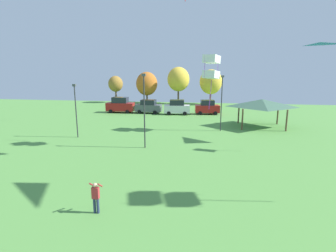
{
  "coord_description": "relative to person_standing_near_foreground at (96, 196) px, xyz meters",
  "views": [
    {
      "loc": [
        2.37,
        0.2,
        7.15
      ],
      "look_at": [
        0.24,
        14.04,
        4.19
      ],
      "focal_mm": 28.0,
      "sensor_mm": 36.0,
      "label": 1
    }
  ],
  "objects": [
    {
      "name": "parked_car_third_from_left",
      "position": [
        0.41,
        31.21,
        0.25
      ],
      "size": [
        4.36,
        2.26,
        2.45
      ],
      "rotation": [
        0.0,
        0.0,
        0.1
      ],
      "color": "silver",
      "rests_on": "ground"
    },
    {
      "name": "treeline_tree_3",
      "position": [
        5.93,
        45.59,
        3.87
      ],
      "size": [
        4.75,
        4.75,
        7.44
      ],
      "color": "brown",
      "rests_on": "ground"
    },
    {
      "name": "kite_flying_10",
      "position": [
        15.24,
        14.74,
        7.73
      ],
      "size": [
        3.41,
        3.11,
        0.14
      ],
      "color": "blue"
    },
    {
      "name": "light_post_2",
      "position": [
        -0.3,
        11.72,
        2.91
      ],
      "size": [
        0.36,
        0.2,
        6.9
      ],
      "color": "#2D2D33",
      "rests_on": "ground"
    },
    {
      "name": "treeline_tree_1",
      "position": [
        -8.21,
        46.21,
        3.34
      ],
      "size": [
        4.75,
        4.75,
        6.91
      ],
      "color": "brown",
      "rests_on": "ground"
    },
    {
      "name": "treeline_tree_0",
      "position": [
        -15.34,
        45.8,
        3.26
      ],
      "size": [
        3.25,
        3.25,
        6.02
      ],
      "color": "brown",
      "rests_on": "ground"
    },
    {
      "name": "person_standing_near_foreground",
      "position": [
        0.0,
        0.0,
        0.0
      ],
      "size": [
        0.52,
        0.49,
        1.69
      ],
      "rotation": [
        0.0,
        0.0,
        0.16
      ],
      "color": "navy",
      "rests_on": "ground"
    },
    {
      "name": "treeline_tree_2",
      "position": [
        -1.02,
        45.51,
        4.38
      ],
      "size": [
        4.74,
        4.74,
        7.95
      ],
      "color": "brown",
      "rests_on": "ground"
    },
    {
      "name": "park_pavilion",
      "position": [
        12.28,
        23.17,
        2.13
      ],
      "size": [
        6.66,
        5.48,
        3.6
      ],
      "color": "brown",
      "rests_on": "ground"
    },
    {
      "name": "parked_car_rightmost_in_row",
      "position": [
        5.37,
        32.3,
        0.22
      ],
      "size": [
        4.19,
        2.41,
        2.37
      ],
      "rotation": [
        0.0,
        0.0,
        0.12
      ],
      "color": "maroon",
      "rests_on": "ground"
    },
    {
      "name": "light_post_0",
      "position": [
        7.06,
        20.08,
        2.77
      ],
      "size": [
        0.36,
        0.2,
        6.61
      ],
      "color": "#2D2D33",
      "rests_on": "ground"
    },
    {
      "name": "light_post_1",
      "position": [
        -8.53,
        14.48,
        2.34
      ],
      "size": [
        0.36,
        0.2,
        5.77
      ],
      "color": "#2D2D33",
      "rests_on": "ground"
    },
    {
      "name": "kite_flying_7",
      "position": [
        5.71,
        19.76,
        6.62
      ],
      "size": [
        2.14,
        2.17,
        6.29
      ],
      "color": "white"
    },
    {
      "name": "parked_car_leftmost",
      "position": [
        -9.53,
        31.75,
        0.36
      ],
      "size": [
        4.77,
        2.16,
        2.69
      ],
      "rotation": [
        0.0,
        0.0,
        0.03
      ],
      "color": "maroon",
      "rests_on": "ground"
    },
    {
      "name": "parked_car_second_from_left",
      "position": [
        -4.56,
        31.85,
        0.19
      ],
      "size": [
        4.48,
        2.21,
        2.3
      ],
      "rotation": [
        0.0,
        0.0,
        -0.05
      ],
      "color": "#4C5156",
      "rests_on": "ground"
    }
  ]
}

